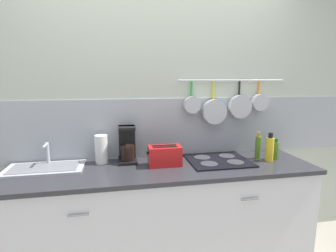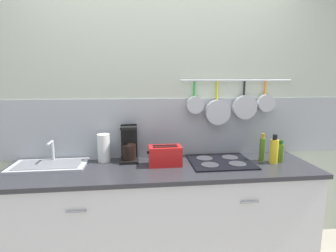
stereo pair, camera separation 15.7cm
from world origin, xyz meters
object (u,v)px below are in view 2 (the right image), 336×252
toaster (165,156)px  bottle_olive_oil (262,149)px  coffee_maker (129,146)px  bottle_sesame_oil (274,151)px  paper_towel_roll (104,148)px  bottle_hot_sauce (280,152)px

toaster → bottle_olive_oil: 0.85m
coffee_maker → bottle_olive_oil: (1.15, -0.15, -0.02)m
bottle_olive_oil → bottle_sesame_oil: (0.07, -0.07, 0.00)m
bottle_olive_oil → paper_towel_roll: bearing=174.1°
bottle_sesame_oil → paper_towel_roll: bearing=171.7°
coffee_maker → bottle_hot_sauce: bearing=-8.5°
bottle_sesame_oil → bottle_hot_sauce: (0.07, 0.03, -0.03)m
toaster → bottle_hot_sauce: bearing=-1.2°
coffee_maker → bottle_sesame_oil: bearing=-10.3°
toaster → bottle_sesame_oil: bottle_sesame_oil is taller
bottle_olive_oil → bottle_sesame_oil: size_ratio=0.99×
coffee_maker → bottle_olive_oil: 1.16m
toaster → bottle_olive_oil: bottle_olive_oil is taller
toaster → bottle_sesame_oil: 0.92m
bottle_olive_oil → bottle_hot_sauce: bottle_olive_oil is taller
coffee_maker → bottle_olive_oil: coffee_maker is taller
bottle_hot_sauce → coffee_maker: bearing=171.5°
toaster → bottle_hot_sauce: (1.00, -0.02, 0.00)m
toaster → bottle_olive_oil: size_ratio=1.16×
toaster → bottle_sesame_oil: (0.92, -0.05, 0.03)m
paper_towel_roll → bottle_hot_sauce: 1.52m
paper_towel_roll → bottle_olive_oil: (1.37, -0.14, -0.01)m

